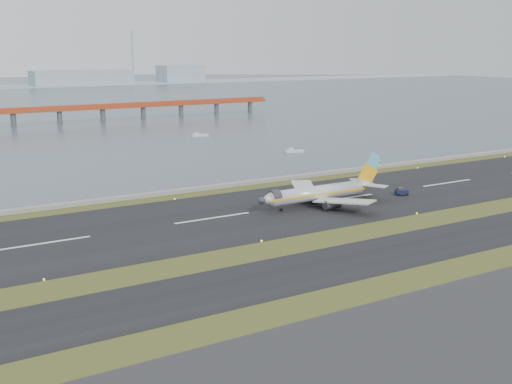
% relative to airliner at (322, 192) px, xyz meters
% --- Properties ---
extents(ground, '(1000.00, 1000.00, 0.00)m').
position_rel_airliner_xyz_m(ground, '(-30.32, -27.08, -3.46)').
color(ground, '#384518').
rests_on(ground, ground).
extents(taxiway_strip, '(1000.00, 18.00, 0.10)m').
position_rel_airliner_xyz_m(taxiway_strip, '(-30.32, -39.08, -3.41)').
color(taxiway_strip, black).
rests_on(taxiway_strip, ground).
extents(runway_strip, '(1000.00, 45.00, 0.10)m').
position_rel_airliner_xyz_m(runway_strip, '(-30.32, 2.92, -3.41)').
color(runway_strip, black).
rests_on(runway_strip, ground).
extents(seawall, '(1000.00, 2.50, 1.00)m').
position_rel_airliner_xyz_m(seawall, '(-30.32, 32.92, -2.96)').
color(seawall, gray).
rests_on(seawall, ground).
extents(red_pier, '(260.00, 5.00, 10.20)m').
position_rel_airliner_xyz_m(red_pier, '(-10.32, 222.92, 3.82)').
color(red_pier, '#A53B1C').
rests_on(red_pier, ground).
extents(airliner, '(38.52, 32.89, 12.80)m').
position_rel_airliner_xyz_m(airliner, '(0.00, 0.00, 0.00)').
color(airliner, silver).
rests_on(airliner, ground).
extents(pushback_tug, '(3.92, 3.05, 2.22)m').
position_rel_airliner_xyz_m(pushback_tug, '(26.00, -2.16, -2.38)').
color(pushback_tug, '#121733').
rests_on(pushback_tug, ground).
extents(workboat_near, '(7.68, 4.14, 1.78)m').
position_rel_airliner_xyz_m(workboat_near, '(42.92, 75.62, -2.89)').
color(workboat_near, silver).
rests_on(workboat_near, ground).
extents(workboat_far, '(8.03, 3.32, 1.89)m').
position_rel_airliner_xyz_m(workboat_far, '(31.70, 137.31, -2.86)').
color(workboat_far, silver).
rests_on(workboat_far, ground).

